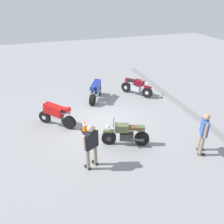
{
  "coord_description": "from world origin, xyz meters",
  "views": [
    {
      "loc": [
        9.11,
        -2.46,
        5.71
      ],
      "look_at": [
        0.44,
        0.42,
        0.75
      ],
      "focal_mm": 36.7,
      "sensor_mm": 36.0,
      "label": 1
    }
  ],
  "objects_px": {
    "motorcycle_blue_sportbike": "(96,90)",
    "motorcycle_olive_vintage": "(126,135)",
    "person_in_blue_shirt": "(204,131)",
    "motorcycle_red_sportbike": "(56,114)",
    "person_in_black_shirt": "(91,144)",
    "motorcycle_maroon_cruiser": "(136,87)",
    "traffic_cone": "(85,126)"
  },
  "relations": [
    {
      "from": "motorcycle_blue_sportbike",
      "to": "motorcycle_olive_vintage",
      "type": "bearing_deg",
      "value": -149.11
    },
    {
      "from": "person_in_blue_shirt",
      "to": "motorcycle_blue_sportbike",
      "type": "bearing_deg",
      "value": 143.18
    },
    {
      "from": "motorcycle_olive_vintage",
      "to": "person_in_blue_shirt",
      "type": "xyz_separation_m",
      "value": [
        1.41,
        2.57,
        0.5
      ]
    },
    {
      "from": "motorcycle_olive_vintage",
      "to": "motorcycle_red_sportbike",
      "type": "distance_m",
      "value": 3.5
    },
    {
      "from": "person_in_black_shirt",
      "to": "person_in_blue_shirt",
      "type": "relative_size",
      "value": 1.02
    },
    {
      "from": "motorcycle_maroon_cruiser",
      "to": "motorcycle_red_sportbike",
      "type": "distance_m",
      "value": 5.36
    },
    {
      "from": "person_in_blue_shirt",
      "to": "motorcycle_olive_vintage",
      "type": "bearing_deg",
      "value": -179.28
    },
    {
      "from": "person_in_blue_shirt",
      "to": "motorcycle_red_sportbike",
      "type": "bearing_deg",
      "value": 172.35
    },
    {
      "from": "traffic_cone",
      "to": "person_in_black_shirt",
      "type": "bearing_deg",
      "value": -6.5
    },
    {
      "from": "motorcycle_red_sportbike",
      "to": "motorcycle_olive_vintage",
      "type": "bearing_deg",
      "value": 176.81
    },
    {
      "from": "motorcycle_red_sportbike",
      "to": "traffic_cone",
      "type": "xyz_separation_m",
      "value": [
        0.9,
        1.14,
        -0.33
      ]
    },
    {
      "from": "motorcycle_red_sportbike",
      "to": "person_in_black_shirt",
      "type": "bearing_deg",
      "value": 145.73
    },
    {
      "from": "motorcycle_blue_sportbike",
      "to": "person_in_blue_shirt",
      "type": "bearing_deg",
      "value": -126.13
    },
    {
      "from": "motorcycle_blue_sportbike",
      "to": "traffic_cone",
      "type": "distance_m",
      "value": 3.32
    },
    {
      "from": "motorcycle_maroon_cruiser",
      "to": "person_in_blue_shirt",
      "type": "relative_size",
      "value": 1.01
    },
    {
      "from": "motorcycle_blue_sportbike",
      "to": "traffic_cone",
      "type": "bearing_deg",
      "value": -173.12
    },
    {
      "from": "motorcycle_red_sportbike",
      "to": "person_in_blue_shirt",
      "type": "distance_m",
      "value": 6.38
    },
    {
      "from": "traffic_cone",
      "to": "motorcycle_red_sportbike",
      "type": "bearing_deg",
      "value": -128.08
    },
    {
      "from": "motorcycle_olive_vintage",
      "to": "traffic_cone",
      "type": "relative_size",
      "value": 3.54
    },
    {
      "from": "motorcycle_maroon_cruiser",
      "to": "motorcycle_red_sportbike",
      "type": "xyz_separation_m",
      "value": [
        2.05,
        -4.95,
        0.07
      ]
    },
    {
      "from": "motorcycle_blue_sportbike",
      "to": "traffic_cone",
      "type": "relative_size",
      "value": 3.36
    },
    {
      "from": "motorcycle_olive_vintage",
      "to": "motorcycle_blue_sportbike",
      "type": "bearing_deg",
      "value": -68.47
    },
    {
      "from": "motorcycle_olive_vintage",
      "to": "traffic_cone",
      "type": "distance_m",
      "value": 2.07
    },
    {
      "from": "motorcycle_blue_sportbike",
      "to": "person_in_black_shirt",
      "type": "distance_m",
      "value": 5.69
    },
    {
      "from": "person_in_black_shirt",
      "to": "traffic_cone",
      "type": "relative_size",
      "value": 3.31
    },
    {
      "from": "motorcycle_maroon_cruiser",
      "to": "person_in_black_shirt",
      "type": "distance_m",
      "value": 6.76
    },
    {
      "from": "person_in_black_shirt",
      "to": "traffic_cone",
      "type": "distance_m",
      "value": 2.55
    },
    {
      "from": "person_in_black_shirt",
      "to": "traffic_cone",
      "type": "bearing_deg",
      "value": -33.31
    },
    {
      "from": "motorcycle_olive_vintage",
      "to": "motorcycle_blue_sportbike",
      "type": "relative_size",
      "value": 1.05
    },
    {
      "from": "person_in_blue_shirt",
      "to": "traffic_cone",
      "type": "relative_size",
      "value": 3.25
    },
    {
      "from": "motorcycle_red_sportbike",
      "to": "person_in_blue_shirt",
      "type": "xyz_separation_m",
      "value": [
        3.85,
        5.07,
        0.4
      ]
    },
    {
      "from": "person_in_blue_shirt",
      "to": "traffic_cone",
      "type": "distance_m",
      "value": 4.97
    }
  ]
}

